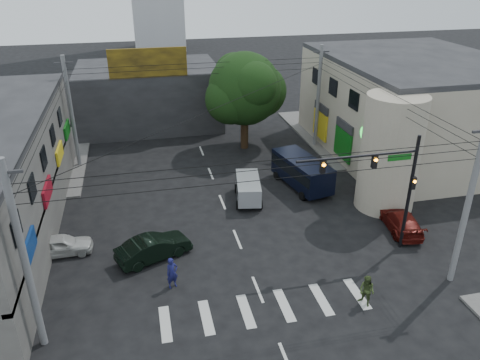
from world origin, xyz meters
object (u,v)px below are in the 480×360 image
object	(u,v)px
traffic_gantry	(386,178)
maroon_sedan	(401,221)
dark_sedan	(154,248)
navy_van	(302,173)
utility_pole_far_right	(318,97)
pedestrian_olive	(367,291)
utility_pole_near_right	(468,206)
traffic_officer	(172,273)
street_tree	(245,89)
silver_minivan	(248,190)
utility_pole_near_left	(25,260)
white_compact	(61,245)
utility_pole_far_left	(72,113)

from	to	relation	value
traffic_gantry	maroon_sedan	world-z (taller)	traffic_gantry
dark_sedan	navy_van	bearing A→B (deg)	-80.90
utility_pole_far_right	pedestrian_olive	world-z (taller)	utility_pole_far_right
utility_pole_far_right	dark_sedan	bearing A→B (deg)	-136.48
utility_pole_near_right	traffic_officer	distance (m)	15.56
street_tree	dark_sedan	xyz separation A→B (m)	(-9.17, -15.88, -4.75)
street_tree	utility_pole_far_right	world-z (taller)	utility_pole_far_right
navy_van	pedestrian_olive	distance (m)	13.57
silver_minivan	utility_pole_near_right	bearing A→B (deg)	-132.83
dark_sedan	maroon_sedan	world-z (taller)	dark_sedan
traffic_gantry	dark_sedan	bearing A→B (deg)	170.73
traffic_gantry	utility_pole_near_left	distance (m)	18.66
traffic_gantry	utility_pole_near_right	distance (m)	4.41
utility_pole_near_left	maroon_sedan	xyz separation A→B (m)	(21.00, 5.34, -3.96)
white_compact	silver_minivan	xyz separation A→B (m)	(12.38, 4.13, 0.21)
utility_pole_near_left	maroon_sedan	bearing A→B (deg)	14.27
maroon_sedan	traffic_officer	xyz separation A→B (m)	(-14.86, -2.59, 0.26)
utility_pole_near_left	maroon_sedan	distance (m)	22.03
utility_pole_near_left	traffic_officer	distance (m)	7.68
utility_pole_far_left	white_compact	distance (m)	13.82
traffic_gantry	maroon_sedan	bearing A→B (deg)	34.59
traffic_gantry	dark_sedan	world-z (taller)	traffic_gantry
traffic_gantry	utility_pole_near_left	xyz separation A→B (m)	(-18.32, -3.50, -0.23)
utility_pole_near_right	utility_pole_far_left	xyz separation A→B (m)	(-21.00, 20.50, 0.00)
street_tree	maroon_sedan	size ratio (longest dim) A/B	1.89
traffic_officer	pedestrian_olive	size ratio (longest dim) A/B	1.04
utility_pole_far_left	pedestrian_olive	size ratio (longest dim) A/B	5.38
dark_sedan	silver_minivan	size ratio (longest dim) A/B	1.14
traffic_gantry	silver_minivan	xyz separation A→B (m)	(-5.94, 7.90, -4.01)
maroon_sedan	street_tree	bearing A→B (deg)	-59.54
silver_minivan	traffic_officer	bearing A→B (deg)	154.23
traffic_gantry	utility_pole_near_right	world-z (taller)	utility_pole_near_right
utility_pole_far_right	navy_van	bearing A→B (deg)	-117.74
utility_pole_far_left	maroon_sedan	xyz separation A→B (m)	(21.00, -15.16, -3.96)
street_tree	utility_pole_near_left	world-z (taller)	utility_pole_near_left
dark_sedan	white_compact	bearing A→B (deg)	50.56
dark_sedan	utility_pole_near_right	bearing A→B (deg)	-131.99
maroon_sedan	navy_van	xyz separation A→B (m)	(-4.13, 7.32, 0.50)
utility_pole_near_left	silver_minivan	distance (m)	17.24
utility_pole_far_left	utility_pole_near_right	bearing A→B (deg)	-44.31
traffic_gantry	utility_pole_far_right	size ratio (longest dim) A/B	0.78
utility_pole_near_left	traffic_officer	bearing A→B (deg)	24.12
traffic_gantry	traffic_officer	size ratio (longest dim) A/B	4.04
traffic_gantry	utility_pole_near_right	xyz separation A→B (m)	(2.68, -3.50, -0.23)
street_tree	white_compact	bearing A→B (deg)	-135.53
traffic_gantry	pedestrian_olive	size ratio (longest dim) A/B	4.21
utility_pole_far_right	utility_pole_near_left	bearing A→B (deg)	-135.69
street_tree	pedestrian_olive	size ratio (longest dim) A/B	5.08
traffic_gantry	white_compact	distance (m)	19.18
maroon_sedan	utility_pole_far_right	bearing A→B (deg)	-81.46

